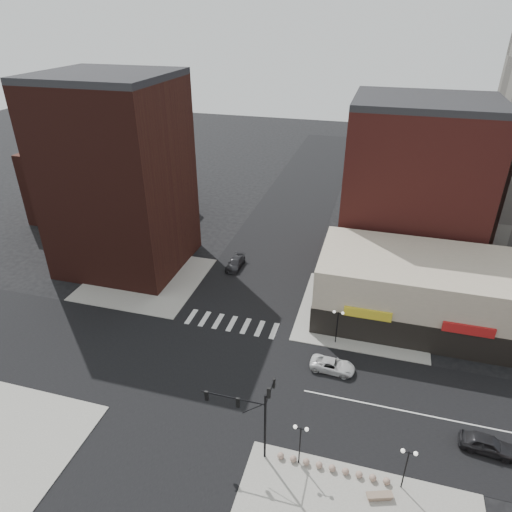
% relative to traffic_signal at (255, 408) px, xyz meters
% --- Properties ---
extents(ground, '(240.00, 240.00, 0.00)m').
position_rel_traffic_signal_xyz_m(ground, '(-7.24, 7.83, -4.96)').
color(ground, black).
rests_on(ground, ground).
extents(road_ew, '(200.00, 14.00, 0.02)m').
position_rel_traffic_signal_xyz_m(road_ew, '(-7.24, 7.83, -4.95)').
color(road_ew, black).
rests_on(road_ew, ground).
extents(road_ns, '(14.00, 200.00, 0.02)m').
position_rel_traffic_signal_xyz_m(road_ns, '(-7.24, 7.83, -4.95)').
color(road_ns, black).
rests_on(road_ns, ground).
extents(sidewalk_nw, '(15.00, 15.00, 0.12)m').
position_rel_traffic_signal_xyz_m(sidewalk_nw, '(-21.74, 22.33, -4.90)').
color(sidewalk_nw, gray).
rests_on(sidewalk_nw, ground).
extents(sidewalk_ne, '(15.00, 15.00, 0.12)m').
position_rel_traffic_signal_xyz_m(sidewalk_ne, '(7.26, 22.33, -4.90)').
color(sidewalk_ne, gray).
rests_on(sidewalk_ne, ground).
extents(building_nw, '(16.00, 15.00, 25.00)m').
position_rel_traffic_signal_xyz_m(building_nw, '(-26.24, 26.33, 7.54)').
color(building_nw, '#361611').
rests_on(building_nw, ground).
extents(building_nw_low, '(20.00, 18.00, 12.00)m').
position_rel_traffic_signal_xyz_m(building_nw_low, '(-39.24, 41.83, 1.04)').
color(building_nw_low, '#361611').
rests_on(building_nw_low, ground).
extents(building_ne_midrise, '(18.00, 15.00, 22.00)m').
position_rel_traffic_signal_xyz_m(building_ne_midrise, '(11.76, 37.33, 6.04)').
color(building_ne_midrise, maroon).
rests_on(building_ne_midrise, ground).
extents(building_ne_row, '(24.20, 12.20, 8.00)m').
position_rel_traffic_signal_xyz_m(building_ne_row, '(13.76, 22.83, -1.66)').
color(building_ne_row, '#BDAE96').
rests_on(building_ne_row, ground).
extents(traffic_signal, '(5.59, 3.09, 7.77)m').
position_rel_traffic_signal_xyz_m(traffic_signal, '(0.00, 0.00, 0.00)').
color(traffic_signal, black).
rests_on(traffic_signal, ground).
extents(street_lamp_se_a, '(1.22, 0.32, 4.16)m').
position_rel_traffic_signal_xyz_m(street_lamp_se_a, '(3.76, -0.17, -1.67)').
color(street_lamp_se_a, black).
rests_on(street_lamp_se_a, sidewalk_se).
extents(street_lamp_se_b, '(1.22, 0.32, 4.16)m').
position_rel_traffic_signal_xyz_m(street_lamp_se_b, '(11.76, -0.17, -1.67)').
color(street_lamp_se_b, black).
rests_on(street_lamp_se_b, sidewalk_se).
extents(street_lamp_ne, '(1.22, 0.32, 4.16)m').
position_rel_traffic_signal_xyz_m(street_lamp_ne, '(4.76, 15.83, -1.67)').
color(street_lamp_ne, black).
rests_on(street_lamp_ne, sidewalk_ne).
extents(bollard_row, '(8.95, 0.55, 0.55)m').
position_rel_traffic_signal_xyz_m(bollard_row, '(6.46, -0.17, -4.57)').
color(bollard_row, '#8D6C61').
rests_on(bollard_row, sidewalk_se).
extents(white_suv, '(4.61, 2.31, 1.25)m').
position_rel_traffic_signal_xyz_m(white_suv, '(4.98, 11.44, -4.34)').
color(white_suv, silver).
rests_on(white_suv, ground).
extents(dark_sedan_east, '(4.56, 2.20, 1.50)m').
position_rel_traffic_signal_xyz_m(dark_sedan_east, '(18.56, 5.28, -4.21)').
color(dark_sedan_east, black).
rests_on(dark_sedan_east, ground).
extents(dark_sedan_north, '(1.96, 4.61, 1.33)m').
position_rel_traffic_signal_xyz_m(dark_sedan_north, '(-11.00, 28.75, -4.30)').
color(dark_sedan_north, black).
rests_on(dark_sedan_north, ground).
extents(stone_bench, '(2.05, 1.20, 0.46)m').
position_rel_traffic_signal_xyz_m(stone_bench, '(10.18, -1.56, -4.60)').
color(stone_bench, '#86705C').
rests_on(stone_bench, sidewalk_se).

